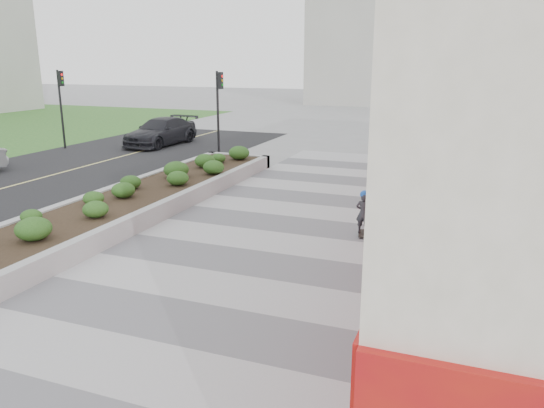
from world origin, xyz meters
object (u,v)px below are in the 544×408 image
at_px(traffic_signal_far, 61,97).
at_px(skateboarder, 363,213).
at_px(car_dark, 161,132).
at_px(planter, 118,204).
at_px(traffic_signal_near, 219,101).

relative_size(traffic_signal_far, skateboarder, 3.25).
xyz_separation_m(traffic_signal_far, skateboarder, (18.32, -9.02, -2.10)).
relative_size(traffic_signal_far, car_dark, 0.80).
height_order(planter, skateboarder, skateboarder).
bearing_deg(skateboarder, car_dark, 130.63).
bearing_deg(skateboarder, traffic_signal_far, 144.74).
bearing_deg(car_dark, planter, -59.58).
bearing_deg(skateboarder, traffic_signal_near, 124.72).
bearing_deg(traffic_signal_far, car_dark, 34.37).
bearing_deg(traffic_signal_near, skateboarder, -46.26).
bearing_deg(car_dark, skateboarder, -37.24).
relative_size(skateboarder, car_dark, 0.25).
distance_m(traffic_signal_far, car_dark, 5.53).
distance_m(traffic_signal_near, skateboarder, 13.35).
height_order(skateboarder, car_dark, car_dark).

